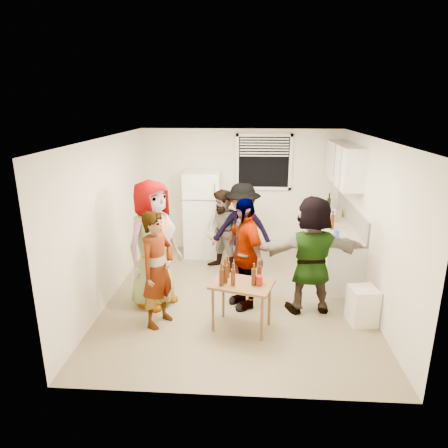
# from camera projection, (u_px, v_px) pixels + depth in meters

# --- Properties ---
(room) EXTENTS (4.00, 4.50, 2.50)m
(room) POSITION_uv_depth(u_px,v_px,m) (237.00, 297.00, 6.40)
(room) COLOR white
(room) RESTS_ON ground
(window) EXTENTS (1.12, 0.10, 1.06)m
(window) POSITION_uv_depth(u_px,v_px,m) (264.00, 162.00, 7.94)
(window) COLOR white
(window) RESTS_ON room
(refrigerator) EXTENTS (0.70, 0.70, 1.70)m
(refrigerator) POSITION_uv_depth(u_px,v_px,m) (203.00, 214.00, 7.99)
(refrigerator) COLOR white
(refrigerator) RESTS_ON ground
(counter_lower) EXTENTS (0.60, 2.20, 0.86)m
(counter_lower) POSITION_uv_depth(u_px,v_px,m) (332.00, 249.00, 7.27)
(counter_lower) COLOR white
(counter_lower) RESTS_ON ground
(countertop) EXTENTS (0.64, 2.22, 0.04)m
(countertop) POSITION_uv_depth(u_px,v_px,m) (334.00, 226.00, 7.14)
(countertop) COLOR beige
(countertop) RESTS_ON counter_lower
(backsplash) EXTENTS (0.03, 2.20, 0.36)m
(backsplash) POSITION_uv_depth(u_px,v_px,m) (351.00, 215.00, 7.06)
(backsplash) COLOR beige
(backsplash) RESTS_ON countertop
(upper_cabinets) EXTENTS (0.34, 1.60, 0.70)m
(upper_cabinets) POSITION_uv_depth(u_px,v_px,m) (344.00, 164.00, 7.01)
(upper_cabinets) COLOR white
(upper_cabinets) RESTS_ON room
(kettle) EXTENTS (0.27, 0.24, 0.20)m
(kettle) POSITION_uv_depth(u_px,v_px,m) (327.00, 218.00, 7.52)
(kettle) COLOR silver
(kettle) RESTS_ON countertop
(paper_towel) EXTENTS (0.11, 0.11, 0.24)m
(paper_towel) POSITION_uv_depth(u_px,v_px,m) (332.00, 222.00, 7.26)
(paper_towel) COLOR white
(paper_towel) RESTS_ON countertop
(wine_bottle) EXTENTS (0.07, 0.07, 0.28)m
(wine_bottle) POSITION_uv_depth(u_px,v_px,m) (328.00, 212.00, 7.95)
(wine_bottle) COLOR black
(wine_bottle) RESTS_ON countertop
(beer_bottle_counter) EXTENTS (0.06, 0.06, 0.25)m
(beer_bottle_counter) POSITION_uv_depth(u_px,v_px,m) (332.00, 229.00, 6.87)
(beer_bottle_counter) COLOR #47230C
(beer_bottle_counter) RESTS_ON countertop
(blue_cup) EXTENTS (0.10, 0.10, 0.13)m
(blue_cup) POSITION_uv_depth(u_px,v_px,m) (336.00, 238.00, 6.42)
(blue_cup) COLOR blue
(blue_cup) RESTS_ON countertop
(picture_frame) EXTENTS (0.02, 0.17, 0.14)m
(picture_frame) POSITION_uv_depth(u_px,v_px,m) (340.00, 213.00, 7.62)
(picture_frame) COLOR gold
(picture_frame) RESTS_ON countertop
(trash_bin) EXTENTS (0.41, 0.41, 0.53)m
(trash_bin) POSITION_uv_depth(u_px,v_px,m) (362.00, 307.00, 5.59)
(trash_bin) COLOR white
(trash_bin) RESTS_ON ground
(serving_table) EXTENTS (0.92, 0.74, 0.68)m
(serving_table) POSITION_uv_depth(u_px,v_px,m) (241.00, 328.00, 5.53)
(serving_table) COLOR brown
(serving_table) RESTS_ON ground
(beer_bottle_table) EXTENTS (0.07, 0.07, 0.25)m
(beer_bottle_table) POSITION_uv_depth(u_px,v_px,m) (225.00, 283.00, 5.35)
(beer_bottle_table) COLOR #47230C
(beer_bottle_table) RESTS_ON serving_table
(red_cup) EXTENTS (0.10, 0.10, 0.13)m
(red_cup) POSITION_uv_depth(u_px,v_px,m) (259.00, 285.00, 5.28)
(red_cup) COLOR #9F1C12
(red_cup) RESTS_ON serving_table
(guest_grey) EXTENTS (2.15, 1.85, 0.62)m
(guest_grey) POSITION_uv_depth(u_px,v_px,m) (156.00, 303.00, 6.22)
(guest_grey) COLOR gray
(guest_grey) RESTS_ON ground
(guest_stripe) EXTENTS (1.72, 1.26, 0.39)m
(guest_stripe) POSITION_uv_depth(u_px,v_px,m) (160.00, 323.00, 5.65)
(guest_stripe) COLOR #141933
(guest_stripe) RESTS_ON ground
(guest_back_left) EXTENTS (1.49, 1.66, 0.57)m
(guest_back_left) POSITION_uv_depth(u_px,v_px,m) (224.00, 270.00, 7.43)
(guest_back_left) COLOR brown
(guest_back_left) RESTS_ON ground
(guest_back_right) EXTENTS (1.40, 1.87, 0.63)m
(guest_back_right) POSITION_uv_depth(u_px,v_px,m) (242.00, 275.00, 7.22)
(guest_back_right) COLOR #414145
(guest_back_right) RESTS_ON ground
(guest_black) EXTENTS (1.96, 1.66, 0.41)m
(guest_black) POSITION_uv_depth(u_px,v_px,m) (244.00, 305.00, 6.16)
(guest_black) COLOR black
(guest_black) RESTS_ON ground
(guest_orange) EXTENTS (1.87, 1.97, 0.52)m
(guest_orange) POSITION_uv_depth(u_px,v_px,m) (308.00, 309.00, 6.02)
(guest_orange) COLOR #E39A4F
(guest_orange) RESTS_ON ground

